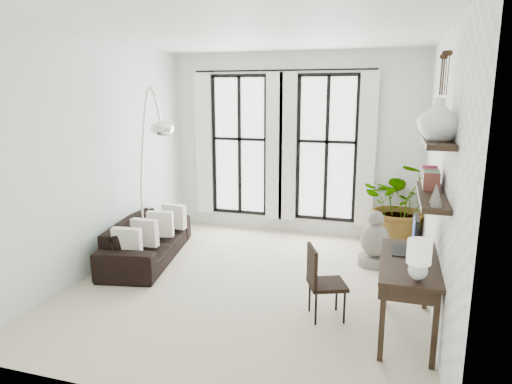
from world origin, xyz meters
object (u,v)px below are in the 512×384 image
at_px(arc_lamp, 153,161).
at_px(sofa, 148,240).
at_px(desk, 409,267).
at_px(desk_chair, 321,278).
at_px(plant, 402,205).
at_px(buddha, 375,243).

bearing_deg(arc_lamp, sofa, -157.06).
height_order(sofa, arc_lamp, arc_lamp).
height_order(desk, desk_chair, desk).
xyz_separation_m(sofa, desk, (3.74, -1.21, 0.44)).
bearing_deg(desk, plant, 90.87).
bearing_deg(sofa, desk_chair, -122.44).
bearing_deg(buddha, arc_lamp, -167.97).
distance_m(sofa, desk_chair, 3.04).
relative_size(sofa, plant, 1.46).
bearing_deg(plant, desk_chair, -107.17).
relative_size(arc_lamp, buddha, 3.11).
height_order(plant, buddha, plant).
relative_size(desk_chair, arc_lamp, 0.33).
bearing_deg(sofa, buddha, -88.62).
xyz_separation_m(desk, buddha, (-0.41, 1.94, -0.40)).
relative_size(plant, desk_chair, 1.71).
bearing_deg(desk_chair, buddha, 52.04).
xyz_separation_m(desk, arc_lamp, (-3.62, 1.26, 0.76)).
relative_size(plant, buddha, 1.73).
distance_m(desk, arc_lamp, 3.91).
bearing_deg(desk, arc_lamp, 160.81).
height_order(plant, desk, plant).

